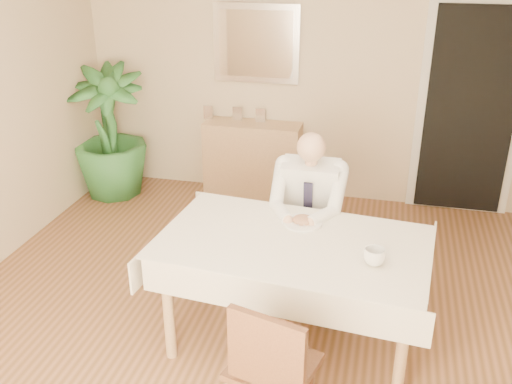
% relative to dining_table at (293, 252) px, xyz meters
% --- Properties ---
extents(room, '(5.00, 5.02, 2.60)m').
position_rel_dining_table_xyz_m(room, '(-0.30, -0.10, 0.63)').
color(room, brown).
rests_on(room, ground).
extents(doorway, '(0.96, 0.07, 2.10)m').
position_rel_dining_table_xyz_m(doorway, '(1.25, 2.36, 0.33)').
color(doorway, beige).
rests_on(doorway, ground).
extents(mirror, '(0.86, 0.04, 0.76)m').
position_rel_dining_table_xyz_m(mirror, '(-0.81, 2.37, 0.88)').
color(mirror, silver).
rests_on(mirror, room).
extents(dining_table, '(1.81, 1.17, 0.75)m').
position_rel_dining_table_xyz_m(dining_table, '(0.00, 0.00, 0.00)').
color(dining_table, tan).
rests_on(dining_table, ground).
extents(chair_far, '(0.45, 0.45, 0.87)m').
position_rel_dining_table_xyz_m(chair_far, '(0.00, 0.88, -0.18)').
color(chair_far, '#422715').
rests_on(chair_far, ground).
extents(chair_near, '(0.51, 0.52, 0.88)m').
position_rel_dining_table_xyz_m(chair_near, '(0.05, -0.87, -0.17)').
color(chair_near, '#422715').
rests_on(chair_near, ground).
extents(seated_man, '(0.48, 0.72, 1.24)m').
position_rel_dining_table_xyz_m(seated_man, '(-0.00, 0.59, 0.02)').
color(seated_man, white).
rests_on(seated_man, ground).
extents(plate, '(0.26, 0.26, 0.02)m').
position_rel_dining_table_xyz_m(plate, '(0.02, 0.24, 0.09)').
color(plate, white).
rests_on(plate, dining_table).
extents(food, '(0.14, 0.14, 0.06)m').
position_rel_dining_table_xyz_m(food, '(0.02, 0.24, 0.11)').
color(food, brown).
rests_on(food, dining_table).
extents(knife, '(0.01, 0.13, 0.01)m').
position_rel_dining_table_xyz_m(knife, '(0.06, 0.18, 0.11)').
color(knife, silver).
rests_on(knife, dining_table).
extents(fork, '(0.01, 0.13, 0.01)m').
position_rel_dining_table_xyz_m(fork, '(-0.02, 0.18, 0.11)').
color(fork, silver).
rests_on(fork, dining_table).
extents(coffee_mug, '(0.17, 0.17, 0.10)m').
position_rel_dining_table_xyz_m(coffee_mug, '(0.51, -0.17, 0.14)').
color(coffee_mug, white).
rests_on(coffee_mug, dining_table).
extents(sideboard, '(0.99, 0.34, 0.79)m').
position_rel_dining_table_xyz_m(sideboard, '(-0.81, 2.22, -0.27)').
color(sideboard, tan).
rests_on(sideboard, ground).
extents(photo_frame_left, '(0.10, 0.02, 0.14)m').
position_rel_dining_table_xyz_m(photo_frame_left, '(-1.29, 2.27, 0.19)').
color(photo_frame_left, silver).
rests_on(photo_frame_left, sideboard).
extents(photo_frame_center, '(0.10, 0.02, 0.14)m').
position_rel_dining_table_xyz_m(photo_frame_center, '(-0.99, 2.30, 0.19)').
color(photo_frame_center, silver).
rests_on(photo_frame_center, sideboard).
extents(photo_frame_right, '(0.10, 0.02, 0.14)m').
position_rel_dining_table_xyz_m(photo_frame_right, '(-0.74, 2.29, 0.19)').
color(photo_frame_right, silver).
rests_on(photo_frame_right, sideboard).
extents(potted_palm, '(0.93, 0.93, 1.36)m').
position_rel_dining_table_xyz_m(potted_palm, '(-2.25, 1.92, 0.01)').
color(potted_palm, '#225523').
rests_on(potted_palm, ground).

